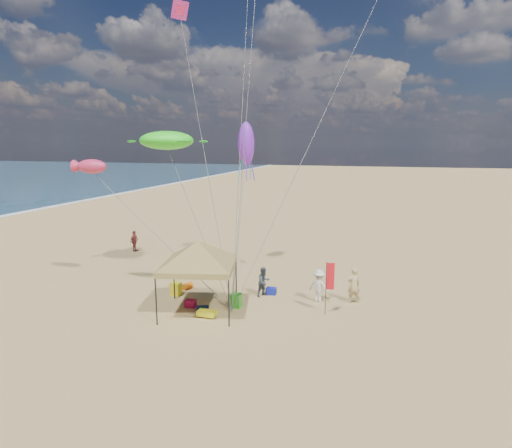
# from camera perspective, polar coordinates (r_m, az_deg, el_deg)

# --- Properties ---
(ground) EXTENTS (280.00, 280.00, 0.00)m
(ground) POSITION_cam_1_polar(r_m,az_deg,el_deg) (20.68, -2.43, -12.48)
(ground) COLOR tan
(ground) RESTS_ON ground
(canopy_tent) EXTENTS (6.54, 6.54, 4.15)m
(canopy_tent) POSITION_cam_1_polar(r_m,az_deg,el_deg) (20.40, -7.89, -2.68)
(canopy_tent) COLOR black
(canopy_tent) RESTS_ON ground
(feather_flag) EXTENTS (0.39, 0.14, 2.66)m
(feather_flag) POSITION_cam_1_polar(r_m,az_deg,el_deg) (20.61, 9.91, -7.40)
(feather_flag) COLOR black
(feather_flag) RESTS_ON ground
(cooler_red) EXTENTS (0.54, 0.38, 0.38)m
(cooler_red) POSITION_cam_1_polar(r_m,az_deg,el_deg) (21.99, -8.88, -10.61)
(cooler_red) COLOR #A30D34
(cooler_red) RESTS_ON ground
(cooler_blue) EXTENTS (0.54, 0.38, 0.38)m
(cooler_blue) POSITION_cam_1_polar(r_m,az_deg,el_deg) (23.49, 2.07, -9.06)
(cooler_blue) COLOR #1420A7
(cooler_blue) RESTS_ON ground
(bag_navy) EXTENTS (0.69, 0.54, 0.36)m
(bag_navy) POSITION_cam_1_polar(r_m,az_deg,el_deg) (21.28, -7.25, -11.35)
(bag_navy) COLOR #0D1E39
(bag_navy) RESTS_ON ground
(bag_orange) EXTENTS (0.54, 0.69, 0.36)m
(bag_orange) POSITION_cam_1_polar(r_m,az_deg,el_deg) (24.58, -9.29, -8.31)
(bag_orange) COLOR orange
(bag_orange) RESTS_ON ground
(chair_green) EXTENTS (0.50, 0.50, 0.70)m
(chair_green) POSITION_cam_1_polar(r_m,az_deg,el_deg) (21.71, -2.72, -10.33)
(chair_green) COLOR #29921A
(chair_green) RESTS_ON ground
(chair_yellow) EXTENTS (0.50, 0.50, 0.70)m
(chair_yellow) POSITION_cam_1_polar(r_m,az_deg,el_deg) (23.72, -10.81, -8.64)
(chair_yellow) COLOR #FFF71C
(chair_yellow) RESTS_ON ground
(crate_grey) EXTENTS (0.34, 0.30, 0.28)m
(crate_grey) POSITION_cam_1_polar(r_m,az_deg,el_deg) (20.79, -6.48, -12.00)
(crate_grey) COLOR slate
(crate_grey) RESTS_ON ground
(beach_cart) EXTENTS (0.90, 0.50, 0.24)m
(beach_cart) POSITION_cam_1_polar(r_m,az_deg,el_deg) (20.71, -6.69, -11.92)
(beach_cart) COLOR yellow
(beach_cart) RESTS_ON ground
(person_near_a) EXTENTS (0.82, 0.73, 1.90)m
(person_near_a) POSITION_cam_1_polar(r_m,az_deg,el_deg) (22.65, 13.11, -8.08)
(person_near_a) COLOR tan
(person_near_a) RESTS_ON ground
(person_near_b) EXTENTS (0.96, 1.00, 1.63)m
(person_near_b) POSITION_cam_1_polar(r_m,az_deg,el_deg) (22.99, 1.08, -7.86)
(person_near_b) COLOR #343E47
(person_near_b) RESTS_ON ground
(person_near_c) EXTENTS (1.29, 0.98, 1.76)m
(person_near_c) POSITION_cam_1_polar(r_m,az_deg,el_deg) (22.41, 8.57, -8.31)
(person_near_c) COLOR silver
(person_near_c) RESTS_ON ground
(person_far_a) EXTENTS (0.41, 0.95, 1.62)m
(person_far_a) POSITION_cam_1_polar(r_m,az_deg,el_deg) (33.68, -16.20, -2.23)
(person_far_a) COLOR #923838
(person_far_a) RESTS_ON ground
(turtle_kite) EXTENTS (3.94, 3.53, 1.09)m
(turtle_kite) POSITION_cam_1_polar(r_m,az_deg,el_deg) (25.38, -12.06, 11.04)
(turtle_kite) COLOR #30F823
(turtle_kite) RESTS_ON ground
(fish_kite) EXTENTS (1.97, 1.53, 0.78)m
(fish_kite) POSITION_cam_1_polar(r_m,az_deg,el_deg) (24.60, -21.39, 7.29)
(fish_kite) COLOR #D42E57
(fish_kite) RESTS_ON ground
(squid_kite) EXTENTS (1.24, 1.24, 2.79)m
(squid_kite) POSITION_cam_1_polar(r_m,az_deg,el_deg) (27.56, -1.34, 10.84)
(squid_kite) COLOR purple
(squid_kite) RESTS_ON ground
(stunt_kite_pink) EXTENTS (1.22, 1.40, 1.19)m
(stunt_kite_pink) POSITION_cam_1_polar(r_m,az_deg,el_deg) (35.27, -10.29, 26.67)
(stunt_kite_pink) COLOR #DA2B95
(stunt_kite_pink) RESTS_ON ground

